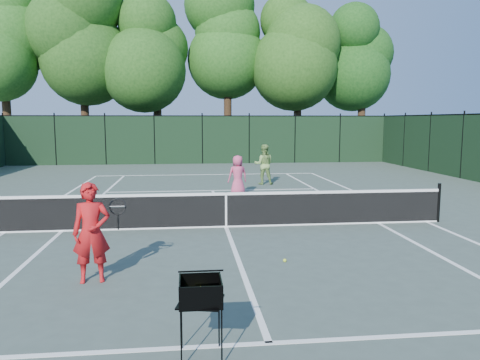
{
  "coord_description": "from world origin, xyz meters",
  "views": [
    {
      "loc": [
        -0.98,
        -11.82,
        2.75
      ],
      "look_at": [
        0.48,
        1.0,
        1.1
      ],
      "focal_mm": 35.0,
      "sensor_mm": 36.0,
      "label": 1
    }
  ],
  "objects": [
    {
      "name": "ground",
      "position": [
        0.0,
        0.0,
        0.0
      ],
      "size": [
        90.0,
        90.0,
        0.0
      ],
      "primitive_type": "plane",
      "color": "#404E45",
      "rests_on": "ground"
    },
    {
      "name": "sideline_doubles_left",
      "position": [
        -5.49,
        0.0,
        0.0
      ],
      "size": [
        0.1,
        23.77,
        0.01
      ],
      "primitive_type": "cube",
      "color": "white",
      "rests_on": "ground"
    },
    {
      "name": "sideline_doubles_right",
      "position": [
        5.49,
        0.0,
        0.0
      ],
      "size": [
        0.1,
        23.77,
        0.01
      ],
      "primitive_type": "cube",
      "color": "white",
      "rests_on": "ground"
    },
    {
      "name": "sideline_singles_left",
      "position": [
        -4.12,
        0.0,
        0.0
      ],
      "size": [
        0.1,
        23.77,
        0.01
      ],
      "primitive_type": "cube",
      "color": "white",
      "rests_on": "ground"
    },
    {
      "name": "sideline_singles_right",
      "position": [
        4.12,
        0.0,
        0.0
      ],
      "size": [
        0.1,
        23.77,
        0.01
      ],
      "primitive_type": "cube",
      "color": "white",
      "rests_on": "ground"
    },
    {
      "name": "baseline_far",
      "position": [
        0.0,
        11.88,
        0.0
      ],
      "size": [
        10.97,
        0.1,
        0.01
      ],
      "primitive_type": "cube",
      "color": "white",
      "rests_on": "ground"
    },
    {
      "name": "service_line_near",
      "position": [
        0.0,
        -6.4,
        0.0
      ],
      "size": [
        8.23,
        0.1,
        0.01
      ],
      "primitive_type": "cube",
      "color": "white",
      "rests_on": "ground"
    },
    {
      "name": "service_line_far",
      "position": [
        0.0,
        6.4,
        0.0
      ],
      "size": [
        8.23,
        0.1,
        0.01
      ],
      "primitive_type": "cube",
      "color": "white",
      "rests_on": "ground"
    },
    {
      "name": "center_service_line",
      "position": [
        0.0,
        0.0,
        0.0
      ],
      "size": [
        0.1,
        12.8,
        0.01
      ],
      "primitive_type": "cube",
      "color": "white",
      "rests_on": "ground"
    },
    {
      "name": "tennis_net",
      "position": [
        0.0,
        0.0,
        0.48
      ],
      "size": [
        11.69,
        0.09,
        1.06
      ],
      "color": "black",
      "rests_on": "ground"
    },
    {
      "name": "fence_far",
      "position": [
        0.0,
        18.0,
        1.5
      ],
      "size": [
        24.0,
        0.05,
        3.0
      ],
      "primitive_type": "cube",
      "color": "black",
      "rests_on": "ground"
    },
    {
      "name": "tree_0",
      "position": [
        -13.0,
        21.5,
        8.16
      ],
      "size": [
        6.4,
        6.4,
        13.14
      ],
      "color": "black",
      "rests_on": "ground"
    },
    {
      "name": "tree_1",
      "position": [
        -8.0,
        22.0,
        8.69
      ],
      "size": [
        6.8,
        6.8,
        13.98
      ],
      "color": "black",
      "rests_on": "ground"
    },
    {
      "name": "tree_2",
      "position": [
        -3.0,
        21.8,
        7.73
      ],
      "size": [
        6.0,
        6.0,
        12.4
      ],
      "color": "black",
      "rests_on": "ground"
    },
    {
      "name": "tree_3",
      "position": [
        2.0,
        22.3,
        9.01
      ],
      "size": [
        7.0,
        7.0,
        14.45
      ],
      "color": "black",
      "rests_on": "ground"
    },
    {
      "name": "tree_4",
      "position": [
        7.0,
        21.6,
        8.14
      ],
      "size": [
        6.2,
        6.2,
        12.97
      ],
      "color": "black",
      "rests_on": "ground"
    },
    {
      "name": "tree_5",
      "position": [
        12.0,
        22.1,
        7.71
      ],
      "size": [
        5.8,
        5.8,
        12.23
      ],
      "color": "black",
      "rests_on": "ground"
    },
    {
      "name": "coach",
      "position": [
        -2.61,
        -3.82,
        0.86
      ],
      "size": [
        0.88,
        0.72,
        1.72
      ],
      "rotation": [
        0.0,
        0.0,
        0.16
      ],
      "color": "red",
      "rests_on": "ground"
    },
    {
      "name": "player_pink",
      "position": [
        0.86,
        5.16,
        0.74
      ],
      "size": [
        0.81,
        0.62,
        1.48
      ],
      "rotation": [
        0.0,
        0.0,
        3.37
      ],
      "color": "#CA476F",
      "rests_on": "ground"
    },
    {
      "name": "player_green",
      "position": [
        2.31,
        8.0,
        0.86
      ],
      "size": [
        0.93,
        0.77,
        1.73
      ],
      "rotation": [
        0.0,
        0.0,
        2.99
      ],
      "color": "#7FA854",
      "rests_on": "ground"
    },
    {
      "name": "ball_hopper",
      "position": [
        -0.85,
        -6.64,
        0.79
      ],
      "size": [
        0.59,
        0.59,
        0.94
      ],
      "rotation": [
        0.0,
        0.0,
        -0.22
      ],
      "color": "black",
      "rests_on": "ground"
    },
    {
      "name": "loose_ball_midcourt",
      "position": [
        0.89,
        -3.12,
        0.03
      ],
      "size": [
        0.07,
        0.07,
        0.07
      ],
      "primitive_type": "sphere",
      "color": "#C8E72F",
      "rests_on": "ground"
    }
  ]
}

